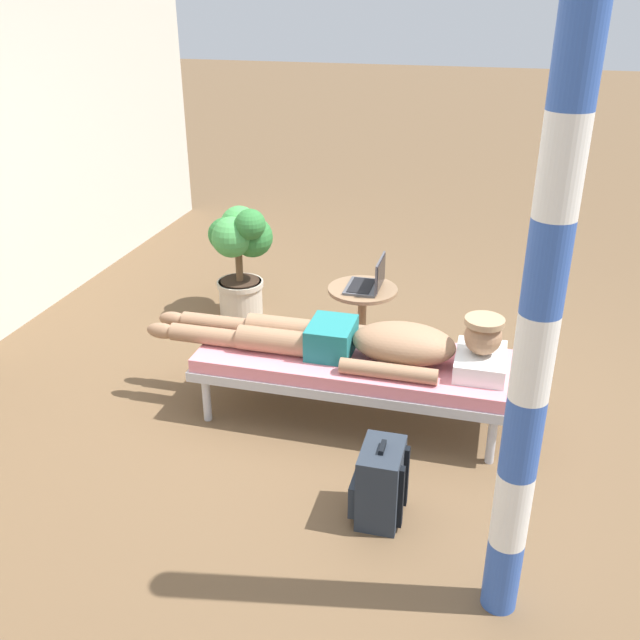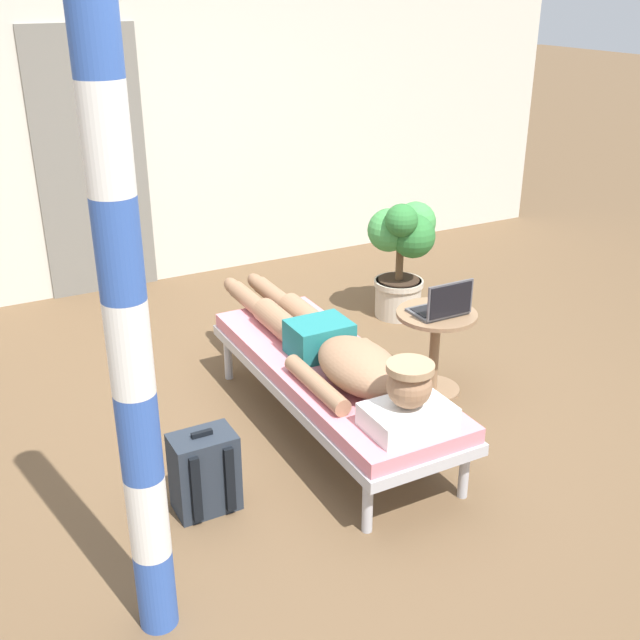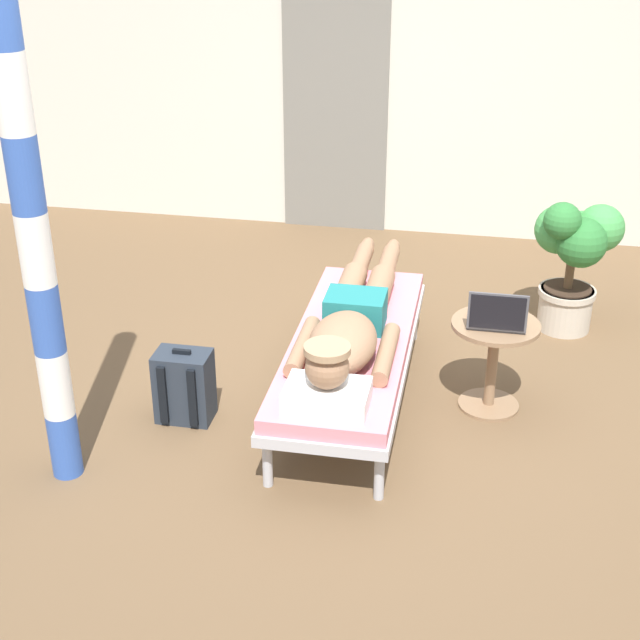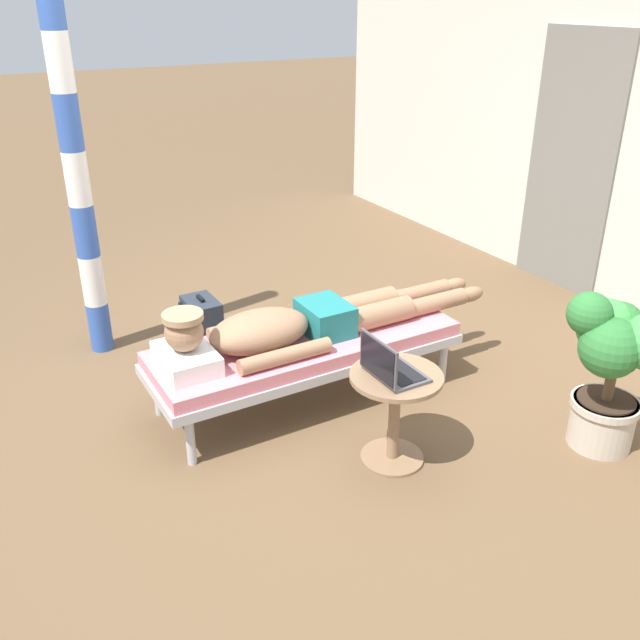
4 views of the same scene
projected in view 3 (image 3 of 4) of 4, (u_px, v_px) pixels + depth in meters
The scene contains 10 objects.
ground_plane at pixel (367, 403), 5.21m from camera, with size 40.00×40.00×0.00m, color brown.
house_wall_back at pixel (411, 63), 7.12m from camera, with size 7.60×0.20×2.70m, color beige.
house_door_panel at pixel (335, 105), 7.26m from camera, with size 0.84×0.03×2.04m, color slate.
lounge_chair at pixel (351, 348), 5.06m from camera, with size 0.65×1.88×0.42m.
person_reclining at pixel (350, 325), 4.93m from camera, with size 0.53×2.17×0.33m.
side_table at pixel (493, 350), 5.02m from camera, with size 0.48×0.48×0.52m.
laptop at pixel (497, 317), 4.87m from camera, with size 0.31×0.24×0.23m.
backpack at pixel (185, 386), 4.99m from camera, with size 0.30×0.26×0.42m.
potted_plant at pixel (573, 249), 5.79m from camera, with size 0.56×0.52×0.91m.
porch_post at pixel (36, 249), 4.08m from camera, with size 0.15×0.15×2.42m.
Camera 3 is at (0.57, -4.42, 2.75)m, focal length 51.57 mm.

